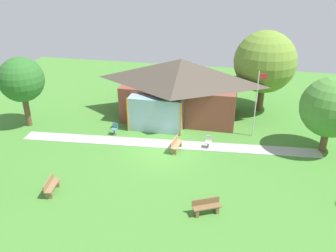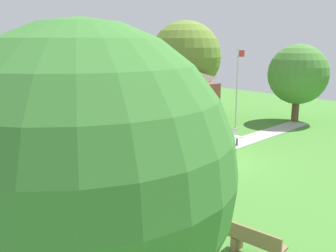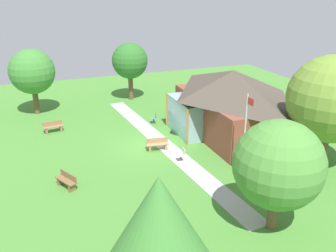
{
  "view_description": "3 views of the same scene",
  "coord_description": "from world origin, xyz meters",
  "px_view_note": "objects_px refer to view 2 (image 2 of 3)",
  "views": [
    {
      "loc": [
        4.79,
        -21.13,
        12.07
      ],
      "look_at": [
        -0.14,
        1.85,
        1.02
      ],
      "focal_mm": 38.07,
      "sensor_mm": 36.0,
      "label": 1
    },
    {
      "loc": [
        -12.45,
        -11.12,
        5.33
      ],
      "look_at": [
        -0.32,
        2.9,
        1.19
      ],
      "focal_mm": 40.09,
      "sensor_mm": 36.0,
      "label": 2
    },
    {
      "loc": [
        22.28,
        -7.27,
        10.51
      ],
      "look_at": [
        -0.36,
        1.44,
        1.19
      ],
      "focal_mm": 39.23,
      "sensor_mm": 36.0,
      "label": 3
    }
  ],
  "objects_px": {
    "bench_front_left": "(255,243)",
    "bench_rear_near_path": "(222,148)",
    "tree_behind_pavilion_right": "(185,57)",
    "tree_lawn_corner": "(87,174)",
    "pavilion": "(133,93)",
    "flagpole": "(237,84)",
    "patio_chair_west": "(116,162)",
    "patio_chair_lawn_spare": "(236,137)",
    "tree_east_hedge": "(298,74)"
  },
  "relations": [
    {
      "from": "bench_front_left",
      "to": "bench_rear_near_path",
      "type": "bearing_deg",
      "value": 128.55
    },
    {
      "from": "tree_behind_pavilion_right",
      "to": "tree_lawn_corner",
      "type": "distance_m",
      "value": 23.26
    },
    {
      "from": "pavilion",
      "to": "flagpole",
      "type": "xyz_separation_m",
      "value": [
        6.09,
        -2.54,
        0.25
      ]
    },
    {
      "from": "pavilion",
      "to": "patio_chair_west",
      "type": "bearing_deg",
      "value": -133.2
    },
    {
      "from": "bench_rear_near_path",
      "to": "patio_chair_lawn_spare",
      "type": "xyz_separation_m",
      "value": [
        2.16,
        0.87,
        0.01
      ]
    },
    {
      "from": "tree_lawn_corner",
      "to": "pavilion",
      "type": "bearing_deg",
      "value": 52.33
    },
    {
      "from": "bench_front_left",
      "to": "tree_east_hedge",
      "type": "xyz_separation_m",
      "value": [
        15.93,
        8.4,
        2.83
      ]
    },
    {
      "from": "patio_chair_west",
      "to": "tree_east_hedge",
      "type": "distance_m",
      "value": 15.25
    },
    {
      "from": "pavilion",
      "to": "bench_rear_near_path",
      "type": "height_order",
      "value": "pavilion"
    },
    {
      "from": "flagpole",
      "to": "patio_chair_west",
      "type": "relative_size",
      "value": 5.83
    },
    {
      "from": "patio_chair_west",
      "to": "tree_lawn_corner",
      "type": "height_order",
      "value": "tree_lawn_corner"
    },
    {
      "from": "bench_front_left",
      "to": "tree_behind_pavilion_right",
      "type": "height_order",
      "value": "tree_behind_pavilion_right"
    },
    {
      "from": "patio_chair_lawn_spare",
      "to": "tree_lawn_corner",
      "type": "relative_size",
      "value": 0.15
    },
    {
      "from": "patio_chair_lawn_spare",
      "to": "tree_behind_pavilion_right",
      "type": "distance_m",
      "value": 9.49
    },
    {
      "from": "patio_chair_west",
      "to": "tree_behind_pavilion_right",
      "type": "bearing_deg",
      "value": -133.61
    },
    {
      "from": "pavilion",
      "to": "tree_lawn_corner",
      "type": "relative_size",
      "value": 1.8
    },
    {
      "from": "tree_east_hedge",
      "to": "tree_lawn_corner",
      "type": "relative_size",
      "value": 0.93
    },
    {
      "from": "flagpole",
      "to": "pavilion",
      "type": "bearing_deg",
      "value": 157.34
    },
    {
      "from": "tree_behind_pavilion_right",
      "to": "bench_rear_near_path",
      "type": "bearing_deg",
      "value": -123.78
    },
    {
      "from": "bench_front_left",
      "to": "tree_behind_pavilion_right",
      "type": "relative_size",
      "value": 0.22
    },
    {
      "from": "pavilion",
      "to": "bench_front_left",
      "type": "relative_size",
      "value": 6.53
    },
    {
      "from": "bench_rear_near_path",
      "to": "tree_lawn_corner",
      "type": "height_order",
      "value": "tree_lawn_corner"
    },
    {
      "from": "tree_behind_pavilion_right",
      "to": "tree_east_hedge",
      "type": "height_order",
      "value": "tree_behind_pavilion_right"
    },
    {
      "from": "bench_rear_near_path",
      "to": "bench_front_left",
      "type": "distance_m",
      "value": 8.7
    },
    {
      "from": "flagpole",
      "to": "tree_east_hedge",
      "type": "relative_size",
      "value": 0.96
    },
    {
      "from": "flagpole",
      "to": "tree_behind_pavilion_right",
      "type": "relative_size",
      "value": 0.73
    },
    {
      "from": "pavilion",
      "to": "patio_chair_lawn_spare",
      "type": "distance_m",
      "value": 6.27
    },
    {
      "from": "patio_chair_lawn_spare",
      "to": "tree_lawn_corner",
      "type": "bearing_deg",
      "value": 36.37
    },
    {
      "from": "flagpole",
      "to": "tree_east_hedge",
      "type": "height_order",
      "value": "tree_east_hedge"
    },
    {
      "from": "flagpole",
      "to": "tree_lawn_corner",
      "type": "height_order",
      "value": "tree_lawn_corner"
    },
    {
      "from": "pavilion",
      "to": "tree_lawn_corner",
      "type": "height_order",
      "value": "tree_lawn_corner"
    },
    {
      "from": "bench_rear_near_path",
      "to": "bench_front_left",
      "type": "height_order",
      "value": "same"
    },
    {
      "from": "patio_chair_west",
      "to": "flagpole",
      "type": "bearing_deg",
      "value": -156.75
    },
    {
      "from": "pavilion",
      "to": "patio_chair_lawn_spare",
      "type": "bearing_deg",
      "value": -59.41
    },
    {
      "from": "tree_behind_pavilion_right",
      "to": "tree_east_hedge",
      "type": "xyz_separation_m",
      "value": [
        4.13,
        -6.65,
        -1.07
      ]
    },
    {
      "from": "patio_chair_lawn_spare",
      "to": "patio_chair_west",
      "type": "relative_size",
      "value": 1.0
    },
    {
      "from": "flagpole",
      "to": "tree_behind_pavilion_right",
      "type": "bearing_deg",
      "value": 83.83
    },
    {
      "from": "bench_front_left",
      "to": "patio_chair_lawn_spare",
      "type": "bearing_deg",
      "value": 123.37
    },
    {
      "from": "flagpole",
      "to": "patio_chair_west",
      "type": "distance_m",
      "value": 10.71
    },
    {
      "from": "bench_rear_near_path",
      "to": "flagpole",
      "type": "bearing_deg",
      "value": 130.72
    },
    {
      "from": "bench_rear_near_path",
      "to": "tree_lawn_corner",
      "type": "distance_m",
      "value": 13.63
    },
    {
      "from": "bench_rear_near_path",
      "to": "bench_front_left",
      "type": "xyz_separation_m",
      "value": [
        -5.97,
        -6.33,
        0.0
      ]
    },
    {
      "from": "tree_east_hedge",
      "to": "patio_chair_west",
      "type": "bearing_deg",
      "value": -177.83
    },
    {
      "from": "flagpole",
      "to": "bench_rear_near_path",
      "type": "relative_size",
      "value": 3.25
    },
    {
      "from": "patio_chair_lawn_spare",
      "to": "tree_lawn_corner",
      "type": "xyz_separation_m",
      "value": [
        -13.21,
        -8.14,
        3.28
      ]
    },
    {
      "from": "patio_chair_lawn_spare",
      "to": "tree_lawn_corner",
      "type": "distance_m",
      "value": 15.86
    },
    {
      "from": "patio_chair_west",
      "to": "tree_east_hedge",
      "type": "bearing_deg",
      "value": -165.08
    },
    {
      "from": "pavilion",
      "to": "bench_rear_near_path",
      "type": "relative_size",
      "value": 6.54
    },
    {
      "from": "tree_east_hedge",
      "to": "tree_lawn_corner",
      "type": "height_order",
      "value": "tree_lawn_corner"
    },
    {
      "from": "tree_behind_pavilion_right",
      "to": "pavilion",
      "type": "bearing_deg",
      "value": -157.45
    }
  ]
}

